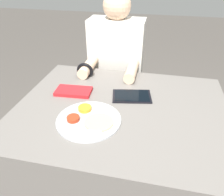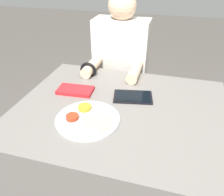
{
  "view_description": "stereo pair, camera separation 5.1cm",
  "coord_description": "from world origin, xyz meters",
  "px_view_note": "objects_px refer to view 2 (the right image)",
  "views": [
    {
      "loc": [
        0.15,
        -0.91,
        1.38
      ],
      "look_at": [
        -0.05,
        -0.02,
        0.8
      ],
      "focal_mm": 35.0,
      "sensor_mm": 36.0,
      "label": 1
    },
    {
      "loc": [
        0.2,
        -0.9,
        1.38
      ],
      "look_at": [
        -0.05,
        -0.02,
        0.8
      ],
      "focal_mm": 35.0,
      "sensor_mm": 36.0,
      "label": 2
    }
  ],
  "objects_px": {
    "thali_tray": "(88,119)",
    "red_notebook": "(75,90)",
    "tablet_device": "(133,97)",
    "person_diner": "(120,80)"
  },
  "relations": [
    {
      "from": "red_notebook",
      "to": "person_diner",
      "type": "xyz_separation_m",
      "value": [
        0.14,
        0.52,
        -0.17
      ]
    },
    {
      "from": "tablet_device",
      "to": "person_diner",
      "type": "xyz_separation_m",
      "value": [
        -0.19,
        0.49,
        -0.17
      ]
    },
    {
      "from": "thali_tray",
      "to": "tablet_device",
      "type": "distance_m",
      "value": 0.31
    },
    {
      "from": "red_notebook",
      "to": "tablet_device",
      "type": "height_order",
      "value": "red_notebook"
    },
    {
      "from": "thali_tray",
      "to": "red_notebook",
      "type": "relative_size",
      "value": 1.47
    },
    {
      "from": "thali_tray",
      "to": "red_notebook",
      "type": "height_order",
      "value": "thali_tray"
    },
    {
      "from": "thali_tray",
      "to": "person_diner",
      "type": "height_order",
      "value": "person_diner"
    },
    {
      "from": "tablet_device",
      "to": "thali_tray",
      "type": "bearing_deg",
      "value": -123.59
    },
    {
      "from": "tablet_device",
      "to": "person_diner",
      "type": "distance_m",
      "value": 0.55
    },
    {
      "from": "red_notebook",
      "to": "tablet_device",
      "type": "distance_m",
      "value": 0.33
    }
  ]
}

